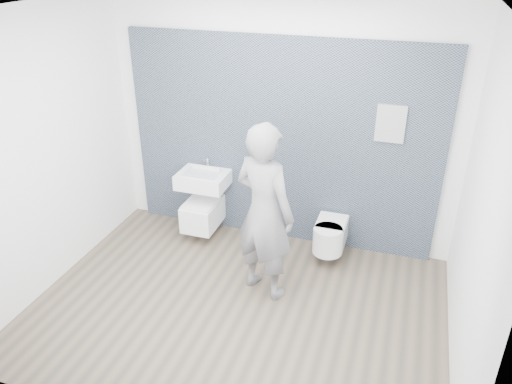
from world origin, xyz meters
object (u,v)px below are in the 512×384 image
(toilet_square, at_px, (203,212))
(visitor, at_px, (264,212))
(washbasin, at_px, (203,179))
(toilet_rounded, at_px, (330,235))

(toilet_square, distance_m, visitor, 1.44)
(washbasin, xyz_separation_m, toilet_square, (-0.00, -0.05, -0.41))
(toilet_rounded, bearing_deg, washbasin, 177.42)
(washbasin, relative_size, toilet_square, 0.79)
(toilet_square, distance_m, toilet_rounded, 1.56)
(washbasin, bearing_deg, toilet_rounded, -2.58)
(washbasin, bearing_deg, toilet_square, -90.00)
(washbasin, relative_size, toilet_rounded, 1.01)
(toilet_rounded, height_order, visitor, visitor)
(toilet_rounded, bearing_deg, visitor, -124.19)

